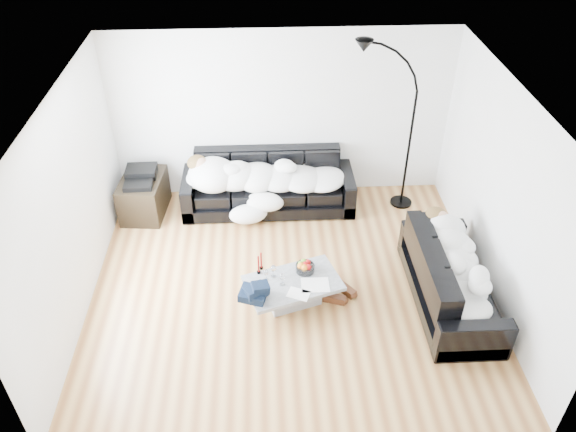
{
  "coord_description": "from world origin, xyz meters",
  "views": [
    {
      "loc": [
        -0.28,
        -5.28,
        5.04
      ],
      "look_at": [
        0.0,
        0.3,
        0.9
      ],
      "focal_mm": 35.0,
      "sensor_mm": 36.0,
      "label": 1
    }
  ],
  "objects_px": {
    "wine_glass_a": "(273,271)",
    "floor_lamp": "(410,138)",
    "sleeper_back": "(268,173)",
    "stereo": "(140,175)",
    "sofa_back": "(268,183)",
    "coffee_table": "(293,291)",
    "shoes": "(340,294)",
    "fruit_bowl": "(305,266)",
    "candle_left": "(258,265)",
    "sofa_right": "(452,276)",
    "candle_right": "(261,261)",
    "wine_glass_b": "(266,275)",
    "sleeper_right": "(455,262)",
    "av_cabinet": "(144,196)",
    "wine_glass_c": "(282,279)"
  },
  "relations": [
    {
      "from": "wine_glass_a",
      "to": "candle_left",
      "type": "xyz_separation_m",
      "value": [
        -0.18,
        0.07,
        0.05
      ]
    },
    {
      "from": "shoes",
      "to": "av_cabinet",
      "type": "bearing_deg",
      "value": 174.17
    },
    {
      "from": "shoes",
      "to": "floor_lamp",
      "type": "bearing_deg",
      "value": 89.28
    },
    {
      "from": "sofa_back",
      "to": "floor_lamp",
      "type": "bearing_deg",
      "value": -0.65
    },
    {
      "from": "sofa_right",
      "to": "av_cabinet",
      "type": "distance_m",
      "value": 4.55
    },
    {
      "from": "wine_glass_b",
      "to": "candle_right",
      "type": "xyz_separation_m",
      "value": [
        -0.06,
        0.2,
        0.05
      ]
    },
    {
      "from": "sofa_back",
      "to": "wine_glass_a",
      "type": "height_order",
      "value": "sofa_back"
    },
    {
      "from": "wine_glass_b",
      "to": "av_cabinet",
      "type": "distance_m",
      "value": 2.65
    },
    {
      "from": "sleeper_right",
      "to": "wine_glass_b",
      "type": "distance_m",
      "value": 2.27
    },
    {
      "from": "sofa_back",
      "to": "stereo",
      "type": "height_order",
      "value": "sofa_back"
    },
    {
      "from": "sofa_right",
      "to": "floor_lamp",
      "type": "height_order",
      "value": "floor_lamp"
    },
    {
      "from": "wine_glass_c",
      "to": "candle_right",
      "type": "bearing_deg",
      "value": 129.62
    },
    {
      "from": "fruit_bowl",
      "to": "shoes",
      "type": "bearing_deg",
      "value": -19.42
    },
    {
      "from": "candle_right",
      "to": "sofa_back",
      "type": "bearing_deg",
      "value": 86.0
    },
    {
      "from": "fruit_bowl",
      "to": "stereo",
      "type": "relative_size",
      "value": 0.54
    },
    {
      "from": "wine_glass_a",
      "to": "floor_lamp",
      "type": "relative_size",
      "value": 0.08
    },
    {
      "from": "candle_right",
      "to": "av_cabinet",
      "type": "bearing_deg",
      "value": 134.59
    },
    {
      "from": "sofa_right",
      "to": "sleeper_right",
      "type": "xyz_separation_m",
      "value": [
        0.0,
        -0.0,
        0.23
      ]
    },
    {
      "from": "sleeper_right",
      "to": "stereo",
      "type": "distance_m",
      "value": 4.55
    },
    {
      "from": "coffee_table",
      "to": "shoes",
      "type": "xyz_separation_m",
      "value": [
        0.6,
        0.04,
        -0.11
      ]
    },
    {
      "from": "floor_lamp",
      "to": "stereo",
      "type": "bearing_deg",
      "value": 166.51
    },
    {
      "from": "sofa_back",
      "to": "candle_left",
      "type": "xyz_separation_m",
      "value": [
        -0.16,
        -1.89,
        0.05
      ]
    },
    {
      "from": "candle_right",
      "to": "av_cabinet",
      "type": "height_order",
      "value": "av_cabinet"
    },
    {
      "from": "stereo",
      "to": "wine_glass_c",
      "type": "bearing_deg",
      "value": -47.28
    },
    {
      "from": "sleeper_back",
      "to": "shoes",
      "type": "bearing_deg",
      "value": -66.78
    },
    {
      "from": "sofa_back",
      "to": "floor_lamp",
      "type": "distance_m",
      "value": 2.18
    },
    {
      "from": "stereo",
      "to": "shoes",
      "type": "bearing_deg",
      "value": -37.29
    },
    {
      "from": "shoes",
      "to": "wine_glass_b",
      "type": "bearing_deg",
      "value": -151.06
    },
    {
      "from": "sleeper_back",
      "to": "wine_glass_b",
      "type": "bearing_deg",
      "value": -92.09
    },
    {
      "from": "sofa_back",
      "to": "wine_glass_a",
      "type": "distance_m",
      "value": 1.97
    },
    {
      "from": "fruit_bowl",
      "to": "av_cabinet",
      "type": "distance_m",
      "value": 2.92
    },
    {
      "from": "sleeper_right",
      "to": "shoes",
      "type": "height_order",
      "value": "sleeper_right"
    },
    {
      "from": "fruit_bowl",
      "to": "shoes",
      "type": "relative_size",
      "value": 0.51
    },
    {
      "from": "fruit_bowl",
      "to": "wine_glass_c",
      "type": "bearing_deg",
      "value": -141.54
    },
    {
      "from": "sofa_right",
      "to": "wine_glass_b",
      "type": "distance_m",
      "value": 2.26
    },
    {
      "from": "sofa_back",
      "to": "coffee_table",
      "type": "relative_size",
      "value": 2.26
    },
    {
      "from": "stereo",
      "to": "floor_lamp",
      "type": "distance_m",
      "value": 3.95
    },
    {
      "from": "sleeper_right",
      "to": "candle_right",
      "type": "bearing_deg",
      "value": 81.98
    },
    {
      "from": "sofa_back",
      "to": "sleeper_right",
      "type": "bearing_deg",
      "value": -44.42
    },
    {
      "from": "wine_glass_c",
      "to": "shoes",
      "type": "relative_size",
      "value": 0.36
    },
    {
      "from": "wine_glass_b",
      "to": "wine_glass_c",
      "type": "bearing_deg",
      "value": -27.98
    },
    {
      "from": "sofa_back",
      "to": "fruit_bowl",
      "type": "height_order",
      "value": "sofa_back"
    },
    {
      "from": "sofa_right",
      "to": "fruit_bowl",
      "type": "xyz_separation_m",
      "value": [
        -1.77,
        0.26,
        0.0
      ]
    },
    {
      "from": "sofa_back",
      "to": "coffee_table",
      "type": "height_order",
      "value": "sofa_back"
    },
    {
      "from": "sofa_right",
      "to": "wine_glass_b",
      "type": "relative_size",
      "value": 13.15
    },
    {
      "from": "sofa_back",
      "to": "av_cabinet",
      "type": "xyz_separation_m",
      "value": [
        -1.86,
        -0.06,
        -0.12
      ]
    },
    {
      "from": "sleeper_back",
      "to": "stereo",
      "type": "xyz_separation_m",
      "value": [
        -1.86,
        -0.01,
        0.02
      ]
    },
    {
      "from": "sofa_right",
      "to": "shoes",
      "type": "distance_m",
      "value": 1.38
    },
    {
      "from": "sleeper_right",
      "to": "wine_glass_a",
      "type": "xyz_separation_m",
      "value": [
        -2.17,
        0.18,
        -0.21
      ]
    },
    {
      "from": "fruit_bowl",
      "to": "candle_left",
      "type": "height_order",
      "value": "candle_left"
    }
  ]
}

